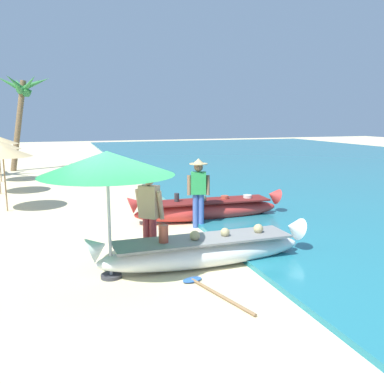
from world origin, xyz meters
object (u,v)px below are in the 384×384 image
boat_white_foreground (204,251)px  paddle (210,289)px  person_vendor_hatted (198,188)px  person_tourist_customer (149,211)px  boat_red_midground (208,209)px  patio_umbrella_large (107,164)px  palm_tree_tall_inland (23,94)px

boat_white_foreground → paddle: size_ratio=2.61×
person_vendor_hatted → person_tourist_customer: size_ratio=1.03×
person_tourist_customer → boat_red_midground: bearing=49.3°
boat_red_midground → paddle: (-1.52, -4.20, -0.27)m
patio_umbrella_large → paddle: (1.40, -1.05, -1.93)m
person_tourist_customer → paddle: 2.07m
palm_tree_tall_inland → person_vendor_hatted: bearing=-70.1°
person_tourist_customer → patio_umbrella_large: bearing=-139.2°
boat_red_midground → patio_umbrella_large: bearing=-132.9°
boat_red_midground → person_tourist_customer: 3.26m
patio_umbrella_large → person_tourist_customer: bearing=40.8°
person_tourist_customer → palm_tree_tall_inland: palm_tree_tall_inland is taller
boat_red_midground → palm_tree_tall_inland: 13.93m
boat_white_foreground → person_tourist_customer: size_ratio=2.52×
person_vendor_hatted → person_tourist_customer: (-1.62, -1.82, -0.06)m
boat_white_foreground → patio_umbrella_large: (-1.68, -0.02, 1.66)m
boat_white_foreground → person_vendor_hatted: person_vendor_hatted is taller
person_vendor_hatted → palm_tree_tall_inland: (-4.71, 13.05, 2.82)m
boat_white_foreground → boat_red_midground: size_ratio=0.99×
person_vendor_hatted → paddle: 3.87m
paddle → patio_umbrella_large: bearing=143.3°
boat_white_foreground → boat_red_midground: 3.37m
boat_white_foreground → person_tourist_customer: person_tourist_customer is taller
patio_umbrella_large → boat_red_midground: bearing=47.1°
boat_white_foreground → patio_umbrella_large: bearing=-179.4°
person_tourist_customer → palm_tree_tall_inland: bearing=101.8°
boat_white_foreground → patio_umbrella_large: size_ratio=1.90×
palm_tree_tall_inland → boat_red_midground: bearing=-67.4°
person_vendor_hatted → palm_tree_tall_inland: size_ratio=0.36×
palm_tree_tall_inland → paddle: size_ratio=2.98×
person_vendor_hatted → patio_umbrella_large: patio_umbrella_large is taller
person_vendor_hatted → paddle: bearing=-106.3°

